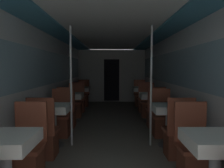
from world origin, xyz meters
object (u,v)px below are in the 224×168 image
Objects in this scene: dining_table_right_0 at (216,148)px; dining_table_left_2 at (72,98)px; chair_left_far_0 at (28,157)px; support_pole_right_1 at (152,87)px; chair_right_near_1 at (178,139)px; chair_left_far_1 at (61,122)px; chair_right_far_2 at (148,107)px; dining_table_left_1 at (54,112)px; chair_left_near_1 at (45,139)px; dining_table_right_3 at (143,91)px; dining_table_left_3 at (82,91)px; chair_left_near_2 at (68,115)px; chair_right_far_1 at (162,122)px; chair_left_far_2 at (76,107)px; dining_table_right_2 at (152,98)px; chair_right_far_3 at (140,98)px; chair_right_near_3 at (145,103)px; support_pole_left_1 at (72,87)px; chair_right_near_2 at (156,115)px; dining_table_left_0 at (6,148)px; chair_left_near_3 at (80,103)px; chair_right_far_0 at (195,157)px; chair_left_far_3 at (84,98)px; dining_table_right_1 at (169,112)px.

dining_table_left_2 is at bearing 120.40° from dining_table_right_0.
support_pole_right_1 is (1.78, 1.25, 0.79)m from chair_left_far_0.
dining_table_left_2 is 2.57m from support_pole_right_1.
chair_left_far_0 is 1.00× the size of chair_right_near_1.
chair_right_far_2 is (2.11, 1.80, 0.00)m from chair_left_far_1.
dining_table_left_1 is 0.77× the size of chair_left_far_1.
dining_table_right_3 is (2.11, 4.14, 0.33)m from chair_left_near_1.
dining_table_left_3 is 4.66m from chair_right_near_1.
chair_left_near_2 and chair_right_far_1 have the same top height.
dining_table_left_1 is 2.20m from chair_right_near_1.
chair_left_far_2 reaches higher than dining_table_right_2.
chair_right_far_3 is (2.11, 1.80, 0.00)m from chair_left_far_2.
chair_right_near_3 reaches higher than dining_table_left_2.
support_pole_left_1 reaches higher than chair_left_far_0.
chair_left_near_2 and chair_right_near_2 have the same top height.
chair_left_far_2 is 0.45× the size of support_pole_right_1.
dining_table_left_2 and dining_table_right_3 have the same top height.
dining_table_left_0 is at bearing -111.36° from dining_table_right_3.
chair_right_far_0 is at bearing -63.83° from chair_left_near_3.
dining_table_left_3 is at bearing -90.00° from chair_left_far_2.
chair_left_near_1 is 1.00× the size of chair_right_far_2.
chair_left_near_2 is 1.00× the size of chair_right_far_2.
chair_left_near_3 is 1.10m from chair_left_far_3.
chair_right_near_1 is at bearing -40.44° from chair_left_near_2.
chair_left_near_3 is (0.00, 2.49, 0.00)m from chair_left_far_1.
support_pole_left_1 reaches higher than chair_right_near_2.
support_pole_right_1 reaches higher than chair_right_near_1.
chair_left_far_1 and chair_left_near_2 have the same top height.
chair_right_far_1 reaches higher than dining_table_left_3.
chair_left_far_0 is 1.80m from chair_left_far_1.
dining_table_right_1 and dining_table_right_3 have the same top height.
chair_right_near_2 is (0.00, 1.25, -0.33)m from dining_table_right_1.
chair_left_far_3 is 4.17m from chair_right_far_1.
chair_right_near_1 is at bearing 90.00° from chair_right_far_2.
chair_right_far_2 is at bearing 90.00° from dining_table_right_1.
dining_table_left_2 is at bearing 90.00° from chair_left_far_2.
chair_left_far_1 is at bearing -90.00° from chair_left_near_3.
dining_table_left_2 is at bearing 131.94° from chair_right_near_1.
dining_table_left_1 is at bearing 180.00° from support_pole_left_1.
dining_table_left_2 is 4.17m from dining_table_right_0.
chair_right_near_2 is at bearing -90.00° from chair_right_near_3.
chair_right_far_3 is at bearing 90.00° from dining_table_right_0.
chair_left_near_1 is 1.30× the size of dining_table_right_0.
chair_left_far_1 is at bearing -149.40° from dining_table_right_2.
chair_right_near_1 is (2.11, -1.10, 0.00)m from chair_left_far_1.
dining_table_left_2 is 0.77× the size of chair_right_near_3.
chair_left_far_3 is (-0.00, 5.94, -0.33)m from dining_table_left_0.
chair_left_far_3 is 1.30× the size of dining_table_right_0.
chair_right_far_1 reaches higher than dining_table_left_2.
dining_table_left_3 is 1.00× the size of dining_table_right_3.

